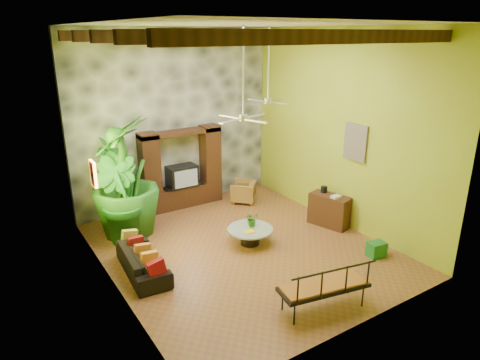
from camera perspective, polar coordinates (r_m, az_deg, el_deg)
ground at (r=10.29m, az=0.10°, el=-9.00°), size 7.00×7.00×0.00m
ceiling at (r=9.09m, az=0.12°, el=20.06°), size 6.00×7.00×0.02m
back_wall at (r=12.40m, az=-8.80°, el=7.94°), size 6.00×0.02×5.00m
left_wall at (r=8.21m, az=-17.76°, el=1.57°), size 0.02×7.00×5.00m
right_wall at (r=11.26m, az=13.12°, el=6.55°), size 0.02×7.00×5.00m
stone_accent_wall at (r=12.34m, az=-8.69°, el=7.89°), size 5.98×0.10×4.98m
ceiling_beams at (r=9.09m, az=0.12°, el=18.67°), size 5.95×5.36×0.22m
entertainment_center at (r=12.46m, az=-7.76°, el=0.74°), size 2.40×0.55×2.30m
ceiling_fan_front at (r=8.76m, az=0.44°, el=9.60°), size 1.28×1.28×1.86m
ceiling_fan_back at (r=11.08m, az=3.76°, el=11.54°), size 1.28×1.28×1.86m
wall_art_mask at (r=9.27m, az=-18.97°, el=0.78°), size 0.06×0.32×0.55m
wall_art_painting at (r=10.87m, az=15.14°, el=4.87°), size 0.06×0.70×0.90m
sofa at (r=9.41m, az=-12.83°, el=-10.54°), size 0.87×1.90×0.54m
wicker_armchair at (r=12.84m, az=0.47°, el=-1.58°), size 0.98×0.98×0.64m
tall_plant_a at (r=11.79m, az=-16.12°, el=0.14°), size 1.47×1.46×2.35m
tall_plant_b at (r=10.57m, az=-15.86°, el=-2.49°), size 1.39×1.50×2.18m
tall_plant_c at (r=10.79m, az=-15.13°, el=0.30°), size 2.30×2.30×2.99m
coffee_table at (r=10.37m, az=1.34°, el=-7.20°), size 1.10×1.10×0.40m
centerpiece_plant at (r=10.37m, az=1.59°, el=-5.24°), size 0.33×0.29×0.35m
yellow_tray at (r=10.11m, az=1.29°, el=-6.92°), size 0.28×0.22×0.03m
iron_bench at (r=8.09m, az=11.50°, el=-13.58°), size 1.77×0.92×0.57m
side_console at (r=11.50m, az=11.83°, el=-3.98°), size 0.74×1.14×0.84m
green_bin at (r=10.34m, az=17.73°, el=-8.78°), size 0.43×0.35×0.34m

